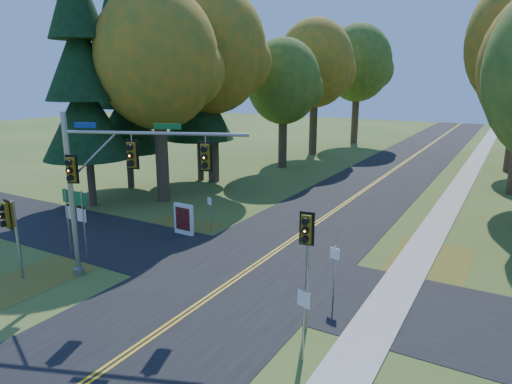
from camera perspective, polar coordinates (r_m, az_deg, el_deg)
The scene contains 25 objects.
ground at distance 19.01m, azimuth -4.24°, elevation -11.93°, with size 160.00×160.00×0.00m, color #36521C.
road_main at distance 19.01m, azimuth -4.24°, elevation -11.91°, with size 8.00×160.00×0.02m, color black.
road_cross at distance 20.53m, azimuth -1.06°, elevation -9.82°, with size 60.00×6.00×0.02m, color black.
centerline_left at distance 19.05m, azimuth -4.49°, elevation -11.80°, with size 0.10×160.00×0.01m, color gold.
centerline_right at distance 18.95m, azimuth -3.98°, elevation -11.94°, with size 0.10×160.00×0.01m, color gold.
sidewalk_east at distance 16.70m, azimuth 14.42°, elevation -16.19°, with size 1.60×160.00×0.06m, color #9E998E.
leaf_patch_w_near at distance 25.66m, azimuth -11.29°, elevation -5.12°, with size 4.00×6.00×0.00m, color brown.
leaf_patch_e at distance 21.92m, azimuth 20.32°, elevation -9.16°, with size 3.50×8.00×0.00m, color brown.
leaf_patch_w_far at distance 22.09m, azimuth -25.47°, elevation -9.50°, with size 3.00×5.00×0.00m, color brown.
tree_w_a at distance 31.39m, azimuth -12.08°, elevation 15.91°, with size 8.00×8.00×14.15m.
tree_w_b at distance 37.21m, azimuth -5.45°, elevation 17.18°, with size 8.60×8.60×15.38m.
tree_w_c at distance 43.07m, azimuth 3.57°, elevation 13.56°, with size 6.80×6.80×11.91m.
tree_w_d at distance 51.26m, azimuth 7.52°, elevation 15.61°, with size 8.20×8.20×14.56m.
tree_w_e at distance 61.08m, azimuth 12.71°, elevation 15.41°, with size 8.40×8.40×14.97m.
pine_a at distance 31.45m, azimuth -21.05°, elevation 14.75°, with size 5.60×5.60×19.48m.
pine_b at distance 35.91m, azimuth -16.16°, elevation 13.29°, with size 5.60×5.60×17.31m.
pine_c at distance 37.70m, azimuth -7.34°, elevation 16.06°, with size 5.60×5.60×20.56m.
traffic_mast at distance 19.35m, azimuth -17.53°, elevation 2.06°, with size 7.25×3.21×7.02m.
east_signal_pole at distance 14.79m, azimuth 6.36°, elevation -6.24°, with size 0.49×0.57×4.24m.
ped_signal_pole at distance 21.36m, azimuth -28.44°, elevation -3.18°, with size 0.55×0.64×3.51m.
route_sign_cluster at distance 22.68m, azimuth -21.66°, elevation -2.12°, with size 1.58×0.10×3.39m.
info_kiosk at distance 25.10m, azimuth -9.02°, elevation -3.40°, with size 1.25×0.23×1.72m.
reg_sign_e_north at distance 17.87m, azimuth 9.79°, elevation -8.72°, with size 0.40×0.13×2.14m.
reg_sign_e_south at distance 13.94m, azimuth 5.97°, elevation -14.72°, with size 0.45×0.16×2.38m.
reg_sign_w at distance 25.20m, azimuth -5.79°, elevation -1.95°, with size 0.37×0.18×2.04m.
Camera 1 is at (9.71, -14.06, 8.34)m, focal length 32.00 mm.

